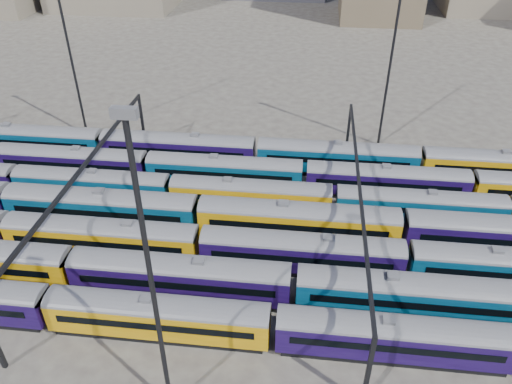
# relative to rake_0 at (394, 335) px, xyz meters

# --- Properties ---
(ground) EXTENTS (500.00, 500.00, 0.00)m
(ground) POSITION_rel_rake_0_xyz_m (-12.66, 15.00, -2.63)
(ground) COLOR #403A36
(ground) RESTS_ON ground
(rake_0) EXTENTS (142.54, 2.98, 5.01)m
(rake_0) POSITION_rel_rake_0_xyz_m (0.00, 0.00, 0.00)
(rake_0) COLOR black
(rake_0) RESTS_ON ground
(rake_1) EXTENTS (152.71, 3.19, 5.38)m
(rake_1) POSITION_rel_rake_0_xyz_m (-19.68, 5.00, 0.19)
(rake_1) COLOR black
(rake_1) RESTS_ON ground
(rake_2) EXTENTS (148.20, 3.10, 5.22)m
(rake_2) POSITION_rel_rake_0_xyz_m (-29.45, 10.00, 0.11)
(rake_2) COLOR black
(rake_2) RESTS_ON ground
(rake_3) EXTENTS (135.15, 3.29, 5.56)m
(rake_3) POSITION_rel_rake_0_xyz_m (2.56, 15.00, 0.29)
(rake_3) COLOR black
(rake_3) RESTS_ON ground
(rake_4) EXTENTS (118.89, 2.90, 4.88)m
(rake_4) POSITION_rel_rake_0_xyz_m (-4.73, 20.00, -0.07)
(rake_4) COLOR black
(rake_4) RESTS_ON ground
(rake_5) EXTENTS (143.95, 3.01, 5.06)m
(rake_5) POSITION_rel_rake_0_xyz_m (1.92, 25.00, 0.03)
(rake_5) COLOR black
(rake_5) RESTS_ON ground
(rake_6) EXTENTS (108.92, 3.19, 5.38)m
(rake_6) POSITION_rel_rake_0_xyz_m (-4.19, 30.00, 0.19)
(rake_6) COLOR black
(rake_6) RESTS_ON ground
(gantry_1) EXTENTS (0.35, 40.35, 8.03)m
(gantry_1) POSITION_rel_rake_0_xyz_m (-32.66, 15.00, 4.16)
(gantry_1) COLOR black
(gantry_1) RESTS_ON ground
(gantry_2) EXTENTS (0.35, 40.35, 8.03)m
(gantry_2) POSITION_rel_rake_0_xyz_m (-2.66, 15.00, 4.16)
(gantry_2) COLOR black
(gantry_2) RESTS_ON ground
(mast_1) EXTENTS (1.40, 0.50, 25.60)m
(mast_1) POSITION_rel_rake_0_xyz_m (-42.66, 37.00, 11.34)
(mast_1) COLOR black
(mast_1) RESTS_ON ground
(mast_2) EXTENTS (1.40, 0.50, 25.60)m
(mast_2) POSITION_rel_rake_0_xyz_m (-17.66, -7.00, 11.34)
(mast_2) COLOR black
(mast_2) RESTS_ON ground
(mast_3) EXTENTS (1.40, 0.50, 25.60)m
(mast_3) POSITION_rel_rake_0_xyz_m (2.34, 39.00, 11.34)
(mast_3) COLOR black
(mast_3) RESTS_ON ground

